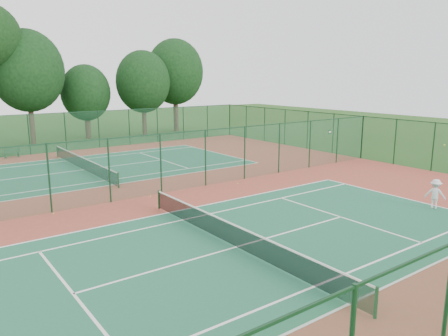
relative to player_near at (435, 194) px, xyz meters
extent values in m
plane|color=#234B17|center=(-11.38, 10.91, -0.78)|extent=(120.00, 120.00, 0.00)
cube|color=brown|center=(-11.38, 10.91, -0.78)|extent=(40.00, 36.00, 0.01)
cube|color=#1E5F42|center=(-11.38, 1.91, -0.77)|extent=(23.77, 10.97, 0.01)
cube|color=#1D5D42|center=(-11.38, 19.91, -0.77)|extent=(23.77, 10.97, 0.01)
cube|color=#194B2F|center=(-11.38, 28.91, 0.97)|extent=(40.00, 0.02, 3.50)
cube|color=#12321D|center=(-11.38, 28.91, 2.68)|extent=(40.00, 0.05, 0.05)
cube|color=#1A4F30|center=(8.62, 10.91, 0.97)|extent=(0.02, 36.00, 3.50)
cube|color=#13361A|center=(8.62, 10.91, 2.68)|extent=(0.05, 36.00, 0.05)
cube|color=#1C5435|center=(-11.38, 10.91, 0.97)|extent=(40.00, 0.02, 3.50)
cube|color=#143720|center=(-11.38, 10.91, 2.68)|extent=(40.00, 0.05, 0.05)
cylinder|color=#153A1C|center=(-11.38, -4.49, -0.30)|extent=(0.10, 0.10, 0.97)
cylinder|color=#153A1C|center=(-11.38, 8.31, -0.30)|extent=(0.10, 0.10, 0.97)
cube|color=black|center=(-11.38, 1.91, -0.30)|extent=(0.02, 12.80, 0.85)
cube|color=white|center=(-11.38, 1.91, 0.14)|extent=(0.04, 12.80, 0.06)
cylinder|color=#153A1B|center=(-11.38, 13.51, -0.30)|extent=(0.10, 0.10, 0.97)
cylinder|color=#153A1B|center=(-11.38, 26.31, -0.30)|extent=(0.10, 0.10, 0.97)
cube|color=black|center=(-11.38, 19.91, -0.30)|extent=(0.02, 12.80, 0.85)
cube|color=silver|center=(-11.38, 19.91, 0.14)|extent=(0.04, 12.80, 0.06)
imported|color=silver|center=(0.00, 0.00, 0.00)|extent=(0.90, 1.13, 1.53)
cube|color=#133619|center=(-15.04, 28.15, -0.58)|extent=(0.12, 0.35, 0.39)
cube|color=#133619|center=(-14.03, 28.31, -0.58)|extent=(0.12, 0.35, 0.39)
cube|color=#133619|center=(-14.54, 28.23, -0.37)|extent=(1.33, 0.56, 0.04)
cube|color=#133619|center=(-14.51, 28.06, -0.17)|extent=(1.28, 0.24, 0.39)
sphere|color=#DBF538|center=(-10.75, 10.55, -0.74)|extent=(0.06, 0.06, 0.06)
sphere|color=#BBD631|center=(-4.96, 10.01, -0.74)|extent=(0.07, 0.07, 0.07)
sphere|color=gold|center=(-16.02, 10.57, -0.74)|extent=(0.07, 0.07, 0.07)
camera|label=1|loc=(-21.36, -10.94, 5.90)|focal=35.00mm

